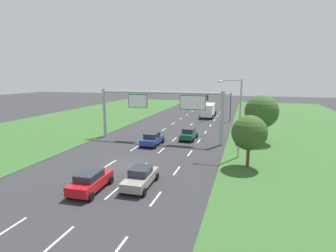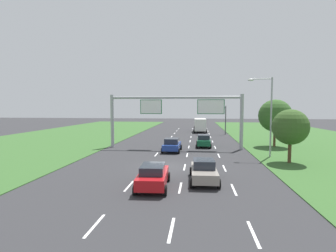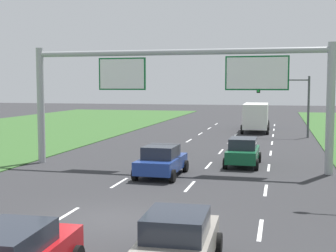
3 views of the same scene
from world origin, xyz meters
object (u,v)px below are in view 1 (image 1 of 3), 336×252
at_px(box_truck, 209,109).
at_px(street_lamp, 236,112).
at_px(car_far_ahead, 189,134).
at_px(traffic_light_mast, 221,102).
at_px(car_lead_silver, 152,139).
at_px(car_mid_lane, 140,177).
at_px(roadside_tree_near, 249,133).
at_px(roadside_tree_mid, 262,112).
at_px(car_near_red, 90,181).
at_px(sign_gantry, 161,106).

distance_m(box_truck, street_lamp, 29.40).
relative_size(car_far_ahead, traffic_light_mast, 0.71).
relative_size(car_lead_silver, car_mid_lane, 0.92).
bearing_deg(box_truck, traffic_light_mast, -60.80).
bearing_deg(car_far_ahead, car_mid_lane, -90.79).
distance_m(car_mid_lane, roadside_tree_near, 11.24).
bearing_deg(car_far_ahead, roadside_tree_mid, 5.97).
height_order(car_mid_lane, roadside_tree_near, roadside_tree_near).
bearing_deg(car_far_ahead, car_near_red, -100.98).
relative_size(car_lead_silver, box_truck, 0.48).
relative_size(car_far_ahead, box_truck, 0.47).
relative_size(car_lead_silver, roadside_tree_near, 0.79).
distance_m(car_near_red, roadside_tree_mid, 23.81).
height_order(car_far_ahead, street_lamp, street_lamp).
height_order(car_far_ahead, roadside_tree_near, roadside_tree_near).
bearing_deg(car_far_ahead, street_lamp, -45.08).
bearing_deg(car_far_ahead, traffic_light_mast, 81.33).
height_order(box_truck, traffic_light_mast, traffic_light_mast).
bearing_deg(car_lead_silver, car_far_ahead, 48.71).
relative_size(car_lead_silver, street_lamp, 0.48).
xyz_separation_m(street_lamp, roadside_tree_near, (1.38, -2.93, -1.60)).
height_order(car_mid_lane, roadside_tree_mid, roadside_tree_mid).
xyz_separation_m(car_near_red, car_mid_lane, (3.40, 1.89, -0.02)).
relative_size(car_mid_lane, traffic_light_mast, 0.79).
bearing_deg(car_mid_lane, roadside_tree_near, 38.47).
distance_m(car_far_ahead, sign_gantry, 5.62).
bearing_deg(traffic_light_mast, car_mid_lane, -95.29).
bearing_deg(box_truck, sign_gantry, -98.32).
xyz_separation_m(car_near_red, roadside_tree_near, (11.71, 8.97, 2.67)).
height_order(traffic_light_mast, roadside_tree_mid, roadside_tree_mid).
bearing_deg(box_truck, car_near_red, -95.60).
height_order(car_lead_silver, car_mid_lane, car_lead_silver).
bearing_deg(sign_gantry, car_near_red, -91.12).
bearing_deg(roadside_tree_mid, sign_gantry, -168.24).
relative_size(car_far_ahead, roadside_tree_mid, 0.62).
bearing_deg(traffic_light_mast, roadside_tree_near, -78.68).
height_order(box_truck, roadside_tree_near, roadside_tree_near).
bearing_deg(traffic_light_mast, box_truck, 119.82).
bearing_deg(roadside_tree_mid, street_lamp, -111.25).
bearing_deg(box_truck, car_mid_lane, -90.78).
xyz_separation_m(car_lead_silver, roadside_tree_near, (11.83, -5.35, 2.66)).
relative_size(roadside_tree_near, roadside_tree_mid, 0.81).
bearing_deg(sign_gantry, roadside_tree_mid, 11.76).
relative_size(traffic_light_mast, street_lamp, 0.66).
bearing_deg(roadside_tree_mid, car_far_ahead, -174.59).
xyz_separation_m(traffic_light_mast, roadside_tree_mid, (6.79, -15.63, 0.35)).
distance_m(car_near_red, car_lead_silver, 14.31).
distance_m(car_near_red, sign_gantry, 17.27).
relative_size(car_near_red, car_far_ahead, 1.09).
distance_m(car_mid_lane, traffic_light_mast, 33.50).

